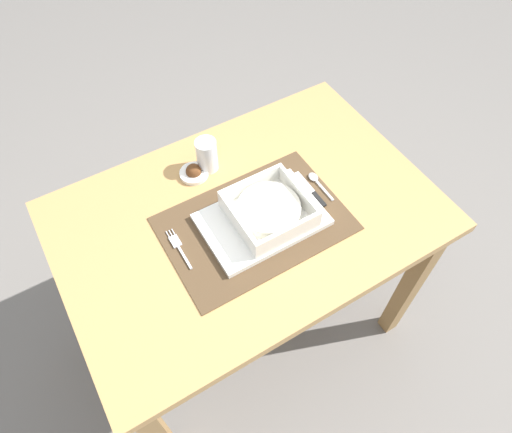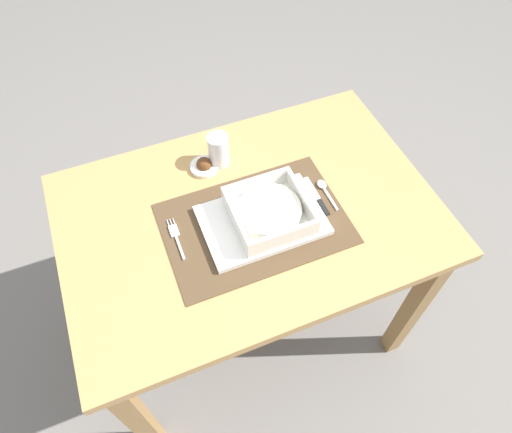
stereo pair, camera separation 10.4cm
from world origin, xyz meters
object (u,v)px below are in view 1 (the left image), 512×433
Objects in this scene: dining_table at (248,235)px; drinking_glass at (207,156)px; spoon at (315,180)px; condiment_saucer at (194,172)px; fork at (178,246)px; porridge_bowl at (269,211)px; butter_knife at (312,191)px.

drinking_glass is (-0.01, 0.20, 0.15)m from dining_table.
condiment_saucer is (-0.28, 0.19, 0.00)m from spoon.
condiment_saucer is at bearing 140.79° from spoon.
fork is at bearing -179.84° from dining_table.
condiment_saucer is (-0.05, -0.01, -0.03)m from drinking_glass.
porridge_bowl reaches higher than condiment_saucer.
dining_table is 12.32× the size of condiment_saucer.
fork is at bearing -126.00° from condiment_saucer.
spoon is 0.04m from butter_knife.
butter_knife is at bearing -0.93° from fork.
spoon is 0.31m from drinking_glass.
dining_table is at bearing 3.37° from fork.
fork is at bearing 169.15° from porridge_bowl.
butter_knife is at bearing -48.56° from drinking_glass.
dining_table is 0.25m from drinking_glass.
dining_table is 0.16m from porridge_bowl.
dining_table is 0.24m from spoon.
porridge_bowl is 2.37× the size of condiment_saucer.
drinking_glass is 1.23× the size of condiment_saucer.
dining_table is 7.22× the size of butter_knife.
porridge_bowl is at bearing -7.65° from fork.
condiment_saucer reaches higher than spoon.
fork is at bearing 174.64° from butter_knife.
porridge_bowl is 0.19m from spoon.
condiment_saucer reaches higher than butter_knife.
dining_table is 0.23m from condiment_saucer.
dining_table is 0.23m from fork.
spoon is at bearing 40.64° from butter_knife.
spoon is at bearing -34.93° from condiment_saucer.
drinking_glass is 0.06m from condiment_saucer.
fork is 0.95× the size of butter_knife.
spoon is 0.79× the size of butter_knife.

